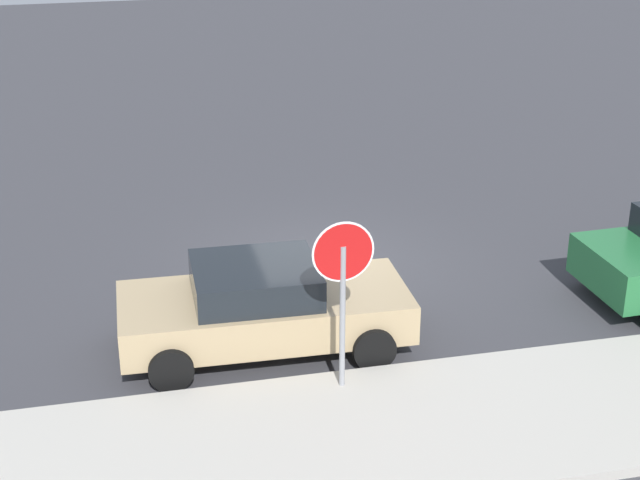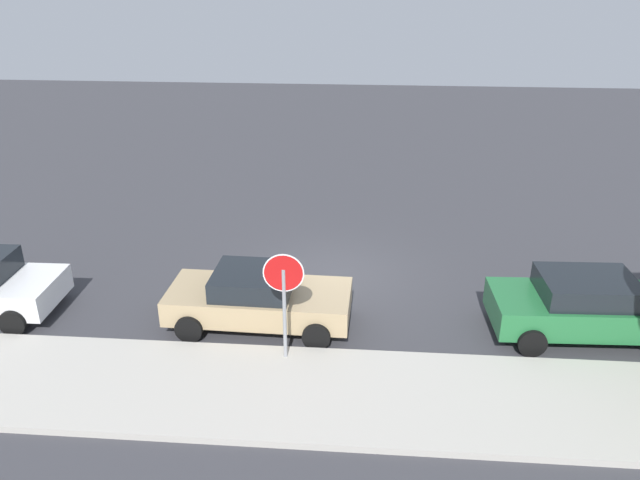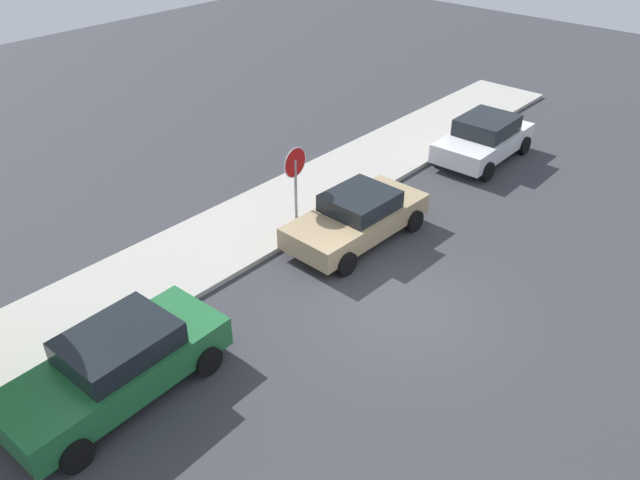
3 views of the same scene
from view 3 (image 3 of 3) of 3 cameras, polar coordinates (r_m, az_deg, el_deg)
ground_plane at (r=15.15m, az=7.57°, el=-5.96°), size 60.00×60.00×0.00m
sidewalk_curb at (r=18.04m, az=-6.50°, el=1.29°), size 32.00×3.04×0.14m
stop_sign at (r=16.95m, az=-2.27°, el=5.99°), size 0.86×0.08×2.59m
parked_car_tan at (r=17.15m, az=3.43°, el=2.15°), size 4.35×2.13×1.39m
parked_car_green at (r=13.03m, az=-18.10°, el=-10.77°), size 4.57×2.17×1.48m
parked_car_white at (r=22.53m, az=14.76°, el=8.98°), size 4.06×2.14×1.50m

